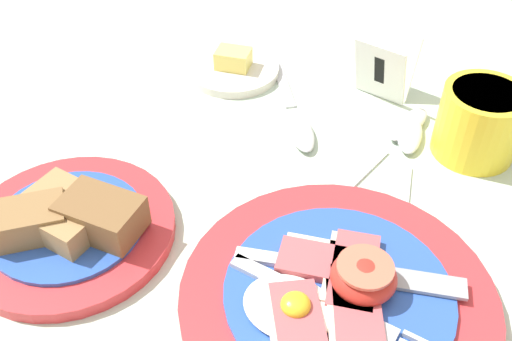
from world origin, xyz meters
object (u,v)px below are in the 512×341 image
(number_card, at_px, (385,68))
(butter_dish, at_px, (234,68))
(breakfast_plate, at_px, (338,295))
(bread_plate, at_px, (69,224))
(teaspoon_near_cup, at_px, (395,137))
(sugar_cup, at_px, (480,121))
(teaspoon_by_saucer, at_px, (408,150))
(teaspoon_stray, at_px, (295,117))

(number_card, bearing_deg, butter_dish, -158.99)
(breakfast_plate, distance_m, number_card, 0.30)
(bread_plate, relative_size, butter_dish, 1.70)
(breakfast_plate, height_order, teaspoon_near_cup, breakfast_plate)
(sugar_cup, height_order, teaspoon_near_cup, sugar_cup)
(teaspoon_by_saucer, distance_m, teaspoon_near_cup, 0.02)
(butter_dish, bearing_deg, teaspoon_stray, -26.78)
(bread_plate, distance_m, teaspoon_by_saucer, 0.34)
(butter_dish, bearing_deg, breakfast_plate, -48.14)
(bread_plate, xyz_separation_m, number_card, (0.18, 0.33, 0.02))
(bread_plate, distance_m, number_card, 0.38)
(bread_plate, relative_size, sugar_cup, 2.25)
(butter_dish, relative_size, teaspoon_near_cup, 0.57)
(butter_dish, bearing_deg, number_card, 11.37)
(breakfast_plate, bearing_deg, teaspoon_near_cup, 94.93)
(butter_dish, distance_m, teaspoon_stray, 0.12)
(breakfast_plate, height_order, butter_dish, breakfast_plate)
(breakfast_plate, xyz_separation_m, teaspoon_by_saucer, (-0.00, 0.21, -0.01))
(breakfast_plate, distance_m, bread_plate, 0.24)
(breakfast_plate, height_order, number_card, number_card)
(bread_plate, xyz_separation_m, teaspoon_near_cup, (0.22, 0.26, -0.01))
(teaspoon_near_cup, bearing_deg, number_card, 41.14)
(breakfast_plate, height_order, teaspoon_stray, breakfast_plate)
(sugar_cup, xyz_separation_m, butter_dish, (-0.29, 0.02, -0.03))
(teaspoon_stray, bearing_deg, bread_plate, -59.19)
(number_card, distance_m, teaspoon_by_saucer, 0.11)
(breakfast_plate, xyz_separation_m, teaspoon_near_cup, (-0.02, 0.22, -0.01))
(sugar_cup, height_order, butter_dish, sugar_cup)
(sugar_cup, bearing_deg, number_card, 154.75)
(sugar_cup, bearing_deg, teaspoon_near_cup, -165.36)
(bread_plate, relative_size, number_card, 2.54)
(teaspoon_stray, bearing_deg, breakfast_plate, -3.76)
(butter_dish, relative_size, number_card, 1.50)
(butter_dish, height_order, teaspoon_by_saucer, butter_dish)
(number_card, bearing_deg, breakfast_plate, -69.10)
(teaspoon_by_saucer, bearing_deg, breakfast_plate, 168.09)
(sugar_cup, relative_size, teaspoon_stray, 0.49)
(bread_plate, bearing_deg, teaspoon_by_saucer, 46.33)
(number_card, relative_size, teaspoon_by_saucer, 0.38)
(bread_plate, bearing_deg, breakfast_plate, 9.15)
(teaspoon_by_saucer, relative_size, teaspoon_near_cup, 1.00)
(sugar_cup, relative_size, number_card, 1.13)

